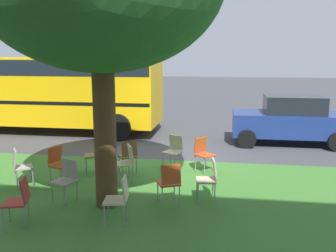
# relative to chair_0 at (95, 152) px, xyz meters

# --- Properties ---
(ground) EXTENTS (80.00, 80.00, 0.00)m
(ground) POSITION_rel_chair_0_xyz_m (-1.43, -1.55, -0.52)
(ground) COLOR #424247
(grass_verge) EXTENTS (48.00, 6.00, 0.01)m
(grass_verge) POSITION_rel_chair_0_xyz_m (-1.43, 1.65, -0.52)
(grass_verge) COLOR #3D752D
(grass_verge) RESTS_ON ground
(chair_0) EXTENTS (0.54, 0.53, 0.88)m
(chair_0) POSITION_rel_chair_0_xyz_m (0.00, 0.00, 0.00)
(chair_0) COLOR olive
(chair_0) RESTS_ON ground
(chair_1) EXTENTS (0.58, 0.58, 0.88)m
(chair_1) POSITION_rel_chair_0_xyz_m (1.36, 1.28, 0.00)
(chair_1) COLOR #ADA393
(chair_1) RESTS_ON ground
(chair_2) EXTENTS (0.47, 0.46, 0.88)m
(chair_2) POSITION_rel_chair_0_xyz_m (-1.46, 2.84, 0.00)
(chair_2) COLOR beige
(chair_2) RESTS_ON ground
(chair_3) EXTENTS (0.59, 0.59, 0.88)m
(chair_3) POSITION_rel_chair_0_xyz_m (-2.75, -0.51, 0.00)
(chair_3) COLOR #C64C1E
(chair_3) RESTS_ON ground
(chair_4) EXTENTS (0.57, 0.56, 0.88)m
(chair_4) POSITION_rel_chair_0_xyz_m (-0.98, 0.57, 0.00)
(chair_4) COLOR beige
(chair_4) RESTS_ON ground
(chair_5) EXTENTS (0.48, 0.47, 0.88)m
(chair_5) POSITION_rel_chair_0_xyz_m (-3.00, 1.48, 0.00)
(chair_5) COLOR beige
(chair_5) RESTS_ON ground
(chair_6) EXTENTS (0.55, 0.56, 0.88)m
(chair_6) POSITION_rel_chair_0_xyz_m (-2.21, 1.86, 0.00)
(chair_6) COLOR #C64C1E
(chair_6) RESTS_ON ground
(chair_7) EXTENTS (0.57, 0.57, 0.88)m
(chair_7) POSITION_rel_chair_0_xyz_m (-0.88, 0.01, 0.00)
(chair_7) COLOR brown
(chair_7) RESTS_ON ground
(chair_8) EXTENTS (0.55, 0.56, 0.88)m
(chair_8) POSITION_rel_chair_0_xyz_m (-1.95, -0.68, 0.00)
(chair_8) COLOR beige
(chair_8) RESTS_ON ground
(chair_9) EXTENTS (0.52, 0.51, 0.88)m
(chair_9) POSITION_rel_chair_0_xyz_m (0.27, 3.19, 0.00)
(chair_9) COLOR #B7332D
(chair_9) RESTS_ON ground
(chair_10) EXTENTS (0.53, 0.54, 0.88)m
(chair_10) POSITION_rel_chair_0_xyz_m (-0.07, 1.96, 0.00)
(chair_10) COLOR #ADA393
(chair_10) RESTS_ON ground
(chair_11) EXTENTS (0.55, 0.54, 0.88)m
(chair_11) POSITION_rel_chair_0_xyz_m (0.57, 0.94, 0.00)
(chair_11) COLOR #C64C1E
(chair_11) RESTS_ON ground
(parked_car) EXTENTS (3.70, 1.92, 1.65)m
(parked_car) POSITION_rel_chair_0_xyz_m (-5.45, -4.01, 0.32)
(parked_car) COLOR navy
(parked_car) RESTS_ON ground
(school_bus) EXTENTS (10.40, 2.80, 2.88)m
(school_bus) POSITION_rel_chair_0_xyz_m (4.44, -4.78, 1.24)
(school_bus) COLOR yellow
(school_bus) RESTS_ON ground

